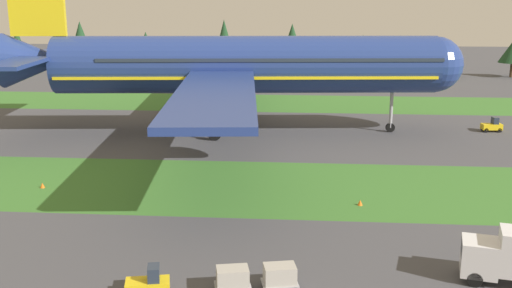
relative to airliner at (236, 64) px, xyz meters
name	(u,v)px	position (x,y,z in m)	size (l,w,h in m)	color
grass_strip_near	(277,187)	(6.47, -23.05, -9.03)	(320.00, 17.18, 0.01)	#3D752D
grass_strip_far	(289,103)	(6.47, 23.30, -9.03)	(320.00, 17.18, 0.01)	#3D752D
airliner	(236,64)	(0.00, 0.00, 0.00)	(59.41, 73.67, 25.18)	navy
baggage_tug	(149,284)	(-0.21, -45.09, -8.22)	(2.81, 1.80, 1.97)	yellow
cargo_dolly_lead	(233,278)	(4.71, -44.07, -8.12)	(2.46, 1.92, 1.55)	#A3A3A8
cargo_dolly_second	(280,275)	(7.55, -43.47, -8.12)	(2.46, 1.92, 1.55)	#A3A3A8
pushback_tractor	(492,126)	(34.03, 3.22, -8.22)	(2.71, 1.54, 1.97)	yellow
taxiway_marker_1	(42,185)	(-15.59, -25.11, -8.79)	(0.44, 0.44, 0.48)	orange
taxiway_marker_2	(360,203)	(13.85, -27.67, -8.79)	(0.44, 0.44, 0.48)	orange
distant_tree_line	(264,45)	(-0.45, 61.43, -2.12)	(167.07, 9.49, 12.49)	#4C3823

